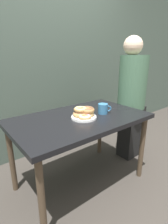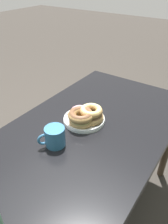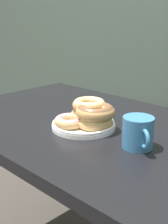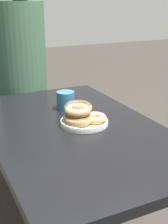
% 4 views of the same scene
% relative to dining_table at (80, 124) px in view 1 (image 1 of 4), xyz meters
% --- Properties ---
extents(ground_plane, '(14.00, 14.00, 0.00)m').
position_rel_dining_table_xyz_m(ground_plane, '(0.00, -0.27, -0.65)').
color(ground_plane, '#38332D').
extents(wall_back, '(8.00, 0.05, 2.60)m').
position_rel_dining_table_xyz_m(wall_back, '(0.00, 0.86, 0.65)').
color(wall_back, '#47564C').
rests_on(wall_back, ground_plane).
extents(dining_table, '(1.25, 0.76, 0.72)m').
position_rel_dining_table_xyz_m(dining_table, '(0.00, 0.00, 0.00)').
color(dining_table, black).
rests_on(dining_table, ground_plane).
extents(donut_plate, '(0.24, 0.24, 0.10)m').
position_rel_dining_table_xyz_m(donut_plate, '(0.01, -0.04, 0.12)').
color(donut_plate, white).
rests_on(donut_plate, dining_table).
extents(coffee_mug, '(0.12, 0.10, 0.10)m').
position_rel_dining_table_xyz_m(coffee_mug, '(0.23, -0.06, 0.12)').
color(coffee_mug, teal).
rests_on(coffee_mug, dining_table).
extents(person_figure, '(0.35, 0.32, 1.46)m').
position_rel_dining_table_xyz_m(person_figure, '(0.80, 0.03, 0.13)').
color(person_figure, black).
rests_on(person_figure, ground_plane).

